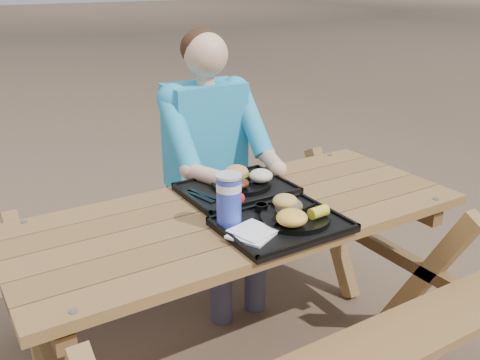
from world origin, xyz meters
TOP-DOWN VIEW (x-y plane):
  - picnic_table at (0.00, 0.00)m, footprint 1.80×1.49m
  - tray_near at (0.05, -0.21)m, footprint 0.45×0.35m
  - tray_far at (0.09, 0.17)m, footprint 0.45×0.35m
  - plate_near at (0.11, -0.22)m, footprint 0.26×0.26m
  - plate_far at (0.12, 0.18)m, footprint 0.26×0.26m
  - napkin_stack at (-0.10, -0.24)m, footprint 0.19×0.19m
  - soda_cup at (-0.12, -0.11)m, footprint 0.09×0.09m
  - condiment_bbq at (0.04, -0.09)m, footprint 0.05×0.05m
  - condiment_mustard at (0.11, -0.10)m, footprint 0.05×0.05m
  - sandwich at (0.11, -0.17)m, footprint 0.10×0.10m
  - mac_cheese at (0.05, -0.28)m, footprint 0.11×0.11m
  - corn_cob at (0.17, -0.28)m, footprint 0.08×0.08m
  - cutlery_far at (-0.07, 0.17)m, footprint 0.09×0.17m
  - burger at (0.11, 0.21)m, footprint 0.11×0.11m
  - baked_beans at (0.07, 0.12)m, footprint 0.09×0.09m
  - potato_salad at (0.19, 0.13)m, footprint 0.10×0.10m
  - diner at (0.19, 0.63)m, footprint 0.48×0.84m

SIDE VIEW (x-z plane):
  - picnic_table at x=0.00m, z-range 0.00..0.75m
  - diner at x=0.19m, z-range 0.00..1.28m
  - tray_near at x=0.05m, z-range 0.75..0.77m
  - tray_far at x=0.09m, z-range 0.75..0.77m
  - cutlery_far at x=-0.07m, z-range 0.77..0.78m
  - napkin_stack at x=-0.10m, z-range 0.77..0.79m
  - plate_near at x=0.11m, z-range 0.77..0.79m
  - plate_far at x=0.12m, z-range 0.77..0.79m
  - condiment_mustard at x=0.11m, z-range 0.77..0.80m
  - condiment_bbq at x=0.04m, z-range 0.77..0.80m
  - baked_beans at x=0.07m, z-range 0.79..0.83m
  - corn_cob at x=0.17m, z-range 0.79..0.83m
  - potato_salad at x=0.19m, z-range 0.79..0.85m
  - mac_cheese at x=0.05m, z-range 0.79..0.85m
  - burger at x=0.11m, z-range 0.79..0.88m
  - sandwich at x=0.11m, z-range 0.79..0.89m
  - soda_cup at x=-0.12m, z-range 0.77..0.95m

